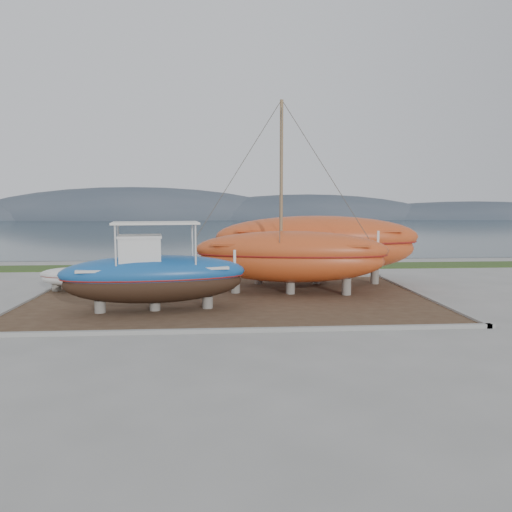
{
  "coord_description": "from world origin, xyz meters",
  "views": [
    {
      "loc": [
        -0.44,
        -18.88,
        4.43
      ],
      "look_at": [
        1.21,
        4.0,
        2.0
      ],
      "focal_mm": 35.0,
      "sensor_mm": 36.0,
      "label": 1
    }
  ],
  "objects_px": {
    "blue_caique": "(154,267)",
    "orange_sailboat": "(291,199)",
    "orange_bare_hull": "(317,251)",
    "white_dinghy": "(77,280)"
  },
  "relations": [
    {
      "from": "blue_caique",
      "to": "orange_sailboat",
      "type": "height_order",
      "value": "orange_sailboat"
    },
    {
      "from": "white_dinghy",
      "to": "orange_sailboat",
      "type": "xyz_separation_m",
      "value": [
        10.49,
        -1.41,
        4.01
      ]
    },
    {
      "from": "blue_caique",
      "to": "orange_sailboat",
      "type": "xyz_separation_m",
      "value": [
        6.07,
        3.33,
        2.79
      ]
    },
    {
      "from": "orange_sailboat",
      "to": "orange_bare_hull",
      "type": "height_order",
      "value": "orange_sailboat"
    },
    {
      "from": "blue_caique",
      "to": "orange_sailboat",
      "type": "bearing_deg",
      "value": 21.08
    },
    {
      "from": "white_dinghy",
      "to": "orange_bare_hull",
      "type": "height_order",
      "value": "orange_bare_hull"
    },
    {
      "from": "white_dinghy",
      "to": "orange_sailboat",
      "type": "relative_size",
      "value": 0.42
    },
    {
      "from": "blue_caique",
      "to": "orange_bare_hull",
      "type": "height_order",
      "value": "blue_caique"
    },
    {
      "from": "orange_sailboat",
      "to": "blue_caique",
      "type": "bearing_deg",
      "value": -141.58
    },
    {
      "from": "white_dinghy",
      "to": "orange_sailboat",
      "type": "bearing_deg",
      "value": 3.98
    }
  ]
}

